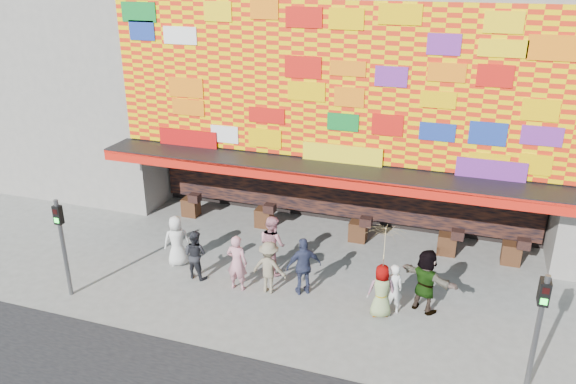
# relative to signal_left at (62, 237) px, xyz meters

# --- Properties ---
(ground) EXTENTS (90.00, 90.00, 0.00)m
(ground) POSITION_rel_signal_left_xyz_m (6.20, 1.50, -1.86)
(ground) COLOR slate
(ground) RESTS_ON ground
(shop_building) EXTENTS (15.20, 9.40, 10.00)m
(shop_building) POSITION_rel_signal_left_xyz_m (6.20, 9.68, 3.37)
(shop_building) COLOR gray
(shop_building) RESTS_ON ground
(neighbor_left) EXTENTS (11.00, 8.00, 12.00)m
(neighbor_left) POSITION_rel_signal_left_xyz_m (-6.80, 9.50, 4.14)
(neighbor_left) COLOR gray
(neighbor_left) RESTS_ON ground
(signal_left) EXTENTS (0.22, 0.20, 3.00)m
(signal_left) POSITION_rel_signal_left_xyz_m (0.00, 0.00, 0.00)
(signal_left) COLOR #59595B
(signal_left) RESTS_ON ground
(signal_right) EXTENTS (0.22, 0.20, 3.00)m
(signal_right) POSITION_rel_signal_left_xyz_m (12.40, 0.00, 0.00)
(signal_right) COLOR #59595B
(signal_right) RESTS_ON ground
(ped_a) EXTENTS (0.98, 0.90, 1.68)m
(ped_a) POSITION_rel_signal_left_xyz_m (2.11, 2.59, -1.02)
(ped_a) COLOR silver
(ped_a) RESTS_ON ground
(ped_b) EXTENTS (0.64, 0.42, 1.74)m
(ped_b) POSITION_rel_signal_left_xyz_m (4.50, 1.86, -0.99)
(ped_b) COLOR #BD7A87
(ped_b) RESTS_ON ground
(ped_c) EXTENTS (0.84, 0.69, 1.56)m
(ped_c) POSITION_rel_signal_left_xyz_m (3.02, 2.07, -1.08)
(ped_c) COLOR #222328
(ped_c) RESTS_ON ground
(ped_d) EXTENTS (1.07, 0.65, 1.61)m
(ped_d) POSITION_rel_signal_left_xyz_m (5.44, 2.02, -1.06)
(ped_d) COLOR #786D57
(ped_d) RESTS_ON ground
(ped_e) EXTENTS (1.10, 0.94, 1.78)m
(ped_e) POSITION_rel_signal_left_xyz_m (6.42, 2.27, -0.97)
(ped_e) COLOR #2D3350
(ped_e) RESTS_ON ground
(ped_f) EXTENTS (1.79, 1.27, 1.86)m
(ped_f) POSITION_rel_signal_left_xyz_m (9.84, 2.51, -0.93)
(ped_f) COLOR gray
(ped_f) RESTS_ON ground
(ped_g) EXTENTS (0.88, 0.72, 1.55)m
(ped_g) POSITION_rel_signal_left_xyz_m (8.74, 1.86, -1.09)
(ped_g) COLOR gray
(ped_g) RESTS_ON ground
(ped_h) EXTENTS (0.64, 0.54, 1.50)m
(ped_h) POSITION_rel_signal_left_xyz_m (9.02, 2.10, -1.11)
(ped_h) COLOR silver
(ped_h) RESTS_ON ground
(ped_i) EXTENTS (1.15, 1.10, 1.88)m
(ped_i) POSITION_rel_signal_left_xyz_m (5.12, 3.16, -0.92)
(ped_i) COLOR #C8818F
(ped_i) RESTS_ON ground
(parasol) EXTENTS (1.22, 1.24, 1.95)m
(parasol) POSITION_rel_signal_left_xyz_m (8.74, 1.86, 0.34)
(parasol) COLOR #D3C085
(parasol) RESTS_ON ground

